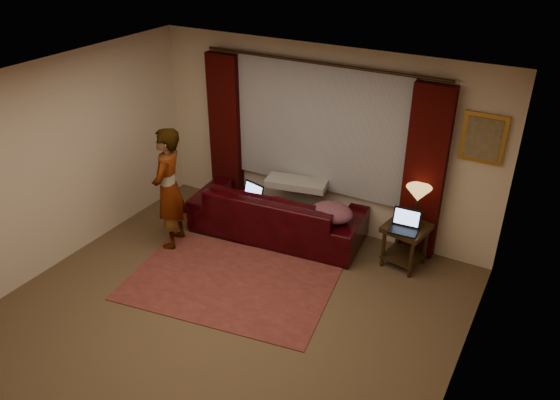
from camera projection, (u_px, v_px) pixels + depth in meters
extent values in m
cube|color=brown|center=(220.00, 320.00, 6.18)|extent=(5.00, 5.00, 0.01)
cube|color=silver|center=(205.00, 97.00, 4.94)|extent=(5.00, 5.00, 0.02)
cube|color=beige|center=(320.00, 140.00, 7.48)|extent=(5.00, 0.02, 2.60)
cube|color=beige|center=(46.00, 169.00, 6.64)|extent=(0.02, 5.00, 2.60)
cube|color=beige|center=(462.00, 296.00, 4.48)|extent=(0.02, 5.00, 2.60)
cube|color=gray|center=(319.00, 128.00, 7.34)|extent=(2.50, 0.05, 1.80)
cube|color=black|center=(226.00, 131.00, 8.10)|extent=(0.50, 0.14, 2.30)
cube|color=black|center=(424.00, 174.00, 6.80)|extent=(0.50, 0.14, 2.30)
cylinder|color=#301F0E|center=(319.00, 63.00, 6.88)|extent=(0.04, 0.04, 3.40)
cube|color=#BA832E|center=(483.00, 138.00, 6.33)|extent=(0.50, 0.04, 0.60)
imported|color=black|center=(277.00, 204.00, 7.56)|extent=(2.51, 1.29, 0.97)
cube|color=gray|center=(297.00, 166.00, 7.49)|extent=(0.90, 0.50, 0.10)
ellipsoid|color=brown|center=(332.00, 213.00, 7.09)|extent=(0.69, 0.61, 0.24)
cube|color=brown|center=(230.00, 282.00, 6.78)|extent=(2.71, 2.02, 0.01)
cube|color=black|center=(404.00, 245.00, 6.99)|extent=(0.58, 0.58, 0.59)
imported|color=gray|center=(169.00, 189.00, 7.18)|extent=(0.62, 0.62, 1.69)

